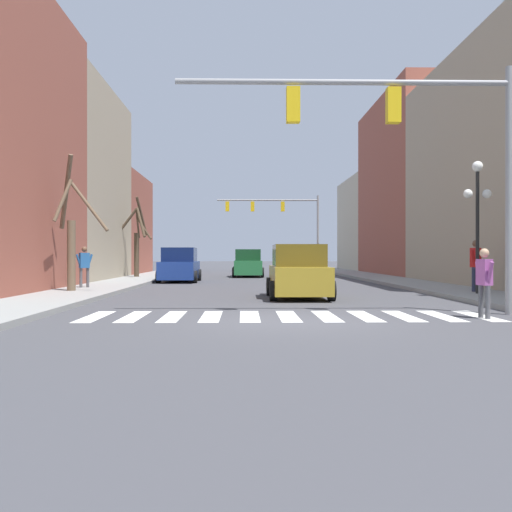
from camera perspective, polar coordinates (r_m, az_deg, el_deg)
name	(u,v)px	position (r m, az deg, el deg)	size (l,w,h in m)	color
ground_plane	(292,322)	(12.98, 3.45, -6.26)	(240.00, 240.00, 0.00)	#424247
building_row_left	(12,178)	(28.50, -22.21, 6.92)	(6.00, 40.38, 11.12)	gray
building_row_right	(462,190)	(35.60, 19.01, 5.97)	(6.00, 51.83, 12.12)	#BCB299
crosswalk_stripes	(288,316)	(14.08, 3.08, -5.74)	(9.45, 2.60, 0.01)	white
traffic_signal_near	(408,131)	(15.06, 14.24, 11.45)	(8.10, 0.28, 5.96)	gray
traffic_signal_far	(280,214)	(51.41, 2.32, 4.00)	(8.72, 0.28, 6.53)	gray
street_lamp_right_corner	(477,200)	(21.35, 20.34, 5.03)	(0.95, 0.36, 4.42)	black
car_parked_right_near	(180,266)	(31.97, -7.29, -0.96)	(2.08, 4.47, 1.82)	navy
car_parked_right_mid	(248,264)	(39.13, -0.78, -0.78)	(2.00, 4.89, 1.79)	#236B38
car_parked_left_far	(299,273)	(19.92, 4.08, -1.66)	(2.04, 4.12, 1.78)	#A38423
pedestrian_crossing_street	(84,263)	(24.62, -16.04, -0.66)	(0.62, 0.46, 1.62)	#4C4C51
pedestrian_waiting_at_curb	(484,277)	(14.48, 20.92, -1.88)	(0.27, 0.68, 1.59)	#4C4C51
pedestrian_on_right_sidewalk	(476,261)	(22.40, 20.19, -0.46)	(0.63, 0.60, 1.81)	#282D47
street_tree_right_far	(137,239)	(35.96, -11.24, 1.63)	(2.26, 2.22, 4.75)	#473828
street_tree_left_mid	(71,233)	(22.58, -17.20, 2.07)	(2.20, 1.70, 4.94)	brown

